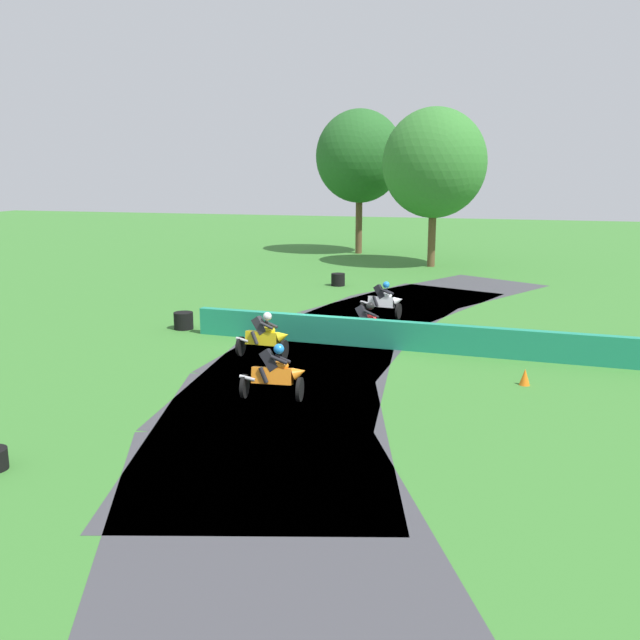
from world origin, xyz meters
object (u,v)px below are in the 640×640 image
Objects in this scene: motorcycle_trailing_yellow at (265,336)px; traffic_cone at (525,377)px; motorcycle_fourth_orange at (275,373)px; motorcycle_lead_white at (383,300)px; tire_stack_near at (338,280)px; tire_stack_mid_a at (184,321)px; motorcycle_chase_red at (366,324)px.

motorcycle_trailing_yellow reaches higher than traffic_cone.
motorcycle_lead_white is at bearing 85.02° from motorcycle_fourth_orange.
tire_stack_near is at bearing 117.21° from motorcycle_lead_white.
tire_stack_mid_a is (-5.60, 6.32, -0.35)m from motorcycle_fourth_orange.
motorcycle_lead_white reaches higher than tire_stack_near.
motorcycle_trailing_yellow is 1.01× the size of motorcycle_fourth_orange.
tire_stack_near is at bearing 98.54° from motorcycle_fourth_orange.
motorcycle_trailing_yellow is 3.85× the size of traffic_cone.
tire_stack_near is at bearing 94.23° from motorcycle_trailing_yellow.
tire_stack_mid_a is at bearing 162.85° from traffic_cone.
motorcycle_chase_red is at bearing 80.19° from motorcycle_fourth_orange.
tire_stack_near and tire_stack_mid_a have the same top height.
motorcycle_lead_white is 3.89× the size of traffic_cone.
tire_stack_mid_a is (-6.48, -3.81, -0.36)m from motorcycle_lead_white.
motorcycle_fourth_orange is at bearing -99.81° from motorcycle_chase_red.
motorcycle_lead_white is 1.01× the size of motorcycle_trailing_yellow.
motorcycle_lead_white reaches higher than traffic_cone.
motorcycle_lead_white is at bearing 30.44° from tire_stack_mid_a.
motorcycle_trailing_yellow reaches higher than tire_stack_near.
motorcycle_fourth_orange is 6.57m from traffic_cone.
motorcycle_chase_red is 11.26m from tire_stack_near.
motorcycle_lead_white reaches higher than motorcycle_fourth_orange.
motorcycle_lead_white is 1.02× the size of motorcycle_fourth_orange.
motorcycle_trailing_yellow reaches higher than motorcycle_fourth_orange.
traffic_cone is (4.91, -3.29, -0.41)m from motorcycle_chase_red.
traffic_cone is at bearing -58.79° from tire_stack_near.
tire_stack_mid_a is at bearing -106.53° from tire_stack_near.
motorcycle_fourth_orange reaches higher than tire_stack_near.
motorcycle_lead_white is at bearing 124.53° from traffic_cone.
tire_stack_mid_a is (-6.64, 0.27, -0.33)m from motorcycle_chase_red.
motorcycle_chase_red is 1.02× the size of motorcycle_fourth_orange.
traffic_cone is at bearing -55.47° from motorcycle_lead_white.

